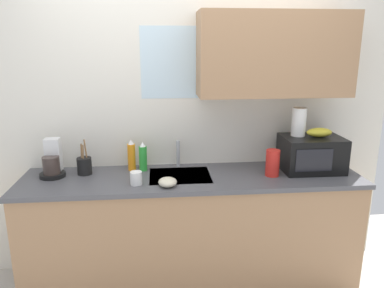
% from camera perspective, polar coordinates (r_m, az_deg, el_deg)
% --- Properties ---
extents(kitchen_wall_assembly, '(3.33, 0.42, 2.50)m').
position_cam_1_polar(kitchen_wall_assembly, '(3.01, 2.04, 5.59)').
color(kitchen_wall_assembly, silver).
rests_on(kitchen_wall_assembly, ground).
extents(counter_unit, '(2.56, 0.63, 0.90)m').
position_cam_1_polar(counter_unit, '(3.00, -0.03, -12.88)').
color(counter_unit, '#9E7551').
rests_on(counter_unit, ground).
extents(sink_faucet, '(0.03, 0.03, 0.22)m').
position_cam_1_polar(sink_faucet, '(3.01, -2.15, -1.48)').
color(sink_faucet, '#B2B5BA').
rests_on(sink_faucet, counter_unit).
extents(microwave, '(0.46, 0.35, 0.27)m').
position_cam_1_polar(microwave, '(3.06, 17.82, -1.42)').
color(microwave, black).
rests_on(microwave, counter_unit).
extents(banana_bunch, '(0.20, 0.11, 0.07)m').
position_cam_1_polar(banana_bunch, '(3.04, 18.94, 1.70)').
color(banana_bunch, gold).
rests_on(banana_bunch, microwave).
extents(paper_towel_roll, '(0.11, 0.11, 0.22)m').
position_cam_1_polar(paper_towel_roll, '(3.01, 16.06, 3.28)').
color(paper_towel_roll, white).
rests_on(paper_towel_roll, microwave).
extents(coffee_maker, '(0.19, 0.21, 0.28)m').
position_cam_1_polar(coffee_maker, '(2.99, -20.61, -2.65)').
color(coffee_maker, black).
rests_on(coffee_maker, counter_unit).
extents(dish_soap_bottle_green, '(0.06, 0.06, 0.23)m').
position_cam_1_polar(dish_soap_bottle_green, '(2.94, -7.53, -2.02)').
color(dish_soap_bottle_green, green).
rests_on(dish_soap_bottle_green, counter_unit).
extents(dish_soap_bottle_orange, '(0.06, 0.06, 0.25)m').
position_cam_1_polar(dish_soap_bottle_orange, '(2.96, -9.26, -1.80)').
color(dish_soap_bottle_orange, orange).
rests_on(dish_soap_bottle_orange, counter_unit).
extents(cereal_canister, '(0.10, 0.10, 0.20)m').
position_cam_1_polar(cereal_canister, '(2.86, 12.25, -2.85)').
color(cereal_canister, red).
rests_on(cereal_canister, counter_unit).
extents(mug_white, '(0.08, 0.08, 0.09)m').
position_cam_1_polar(mug_white, '(2.67, -8.56, -5.20)').
color(mug_white, white).
rests_on(mug_white, counter_unit).
extents(utensil_crock, '(0.11, 0.11, 0.27)m').
position_cam_1_polar(utensil_crock, '(2.95, -16.18, -3.17)').
color(utensil_crock, black).
rests_on(utensil_crock, counter_unit).
extents(small_bowl, '(0.13, 0.13, 0.06)m').
position_cam_1_polar(small_bowl, '(2.61, -3.77, -5.85)').
color(small_bowl, beige).
rests_on(small_bowl, counter_unit).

